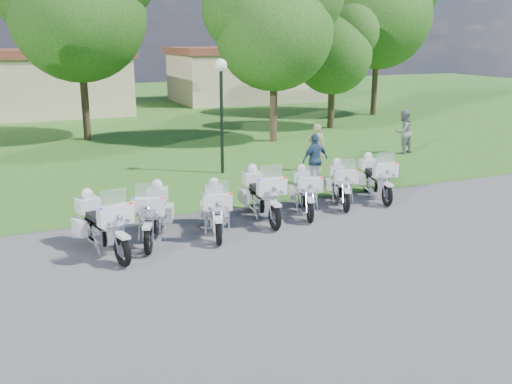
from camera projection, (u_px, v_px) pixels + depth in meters
name	position (u px, v px, depth m)	size (l,w,h in m)	color
ground	(296.00, 238.00, 14.30)	(100.00, 100.00, 0.00)	#4E4E52
grass_lawn	(112.00, 112.00, 38.24)	(100.00, 48.00, 0.01)	#2E611E
motorcycle_0	(102.00, 224.00, 13.14)	(1.22, 2.48, 1.70)	black
motorcycle_1	(154.00, 213.00, 14.02)	(1.36, 2.32, 1.64)	black
motorcycle_2	(216.00, 208.00, 14.54)	(1.16, 2.26, 1.56)	black
motorcycle_3	(261.00, 194.00, 15.63)	(0.93, 2.52, 1.69)	black
motorcycle_4	(305.00, 191.00, 16.20)	(1.21, 2.20, 1.53)	black
motorcycle_5	(340.00, 183.00, 17.12)	(1.23, 2.15, 1.51)	black
motorcycle_6	(376.00, 177.00, 17.72)	(1.13, 2.33, 1.59)	black
lamp_post	(221.00, 88.00, 20.27)	(0.44, 0.44, 4.13)	black
tree_1	(76.00, 0.00, 26.24)	(7.35, 6.27, 9.80)	#38281C
tree_2	(273.00, 19.00, 26.02)	(6.39, 5.46, 8.53)	#38281C
tree_3	(332.00, 47.00, 30.40)	(4.92, 4.20, 6.56)	#38281C
tree_4	(378.00, 5.00, 35.04)	(7.67, 6.55, 10.23)	#38281C
building_west	(12.00, 82.00, 36.30)	(14.56, 8.32, 4.10)	#BFB18A
building_east	(247.00, 74.00, 44.54)	(11.44, 7.28, 4.10)	#BFB18A
bystander_a	(316.00, 148.00, 21.11)	(0.65, 0.43, 1.79)	tan
bystander_b	(403.00, 132.00, 24.34)	(0.91, 0.71, 1.88)	gray
bystander_c	(315.00, 160.00, 19.10)	(1.03, 0.43, 1.76)	#315176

